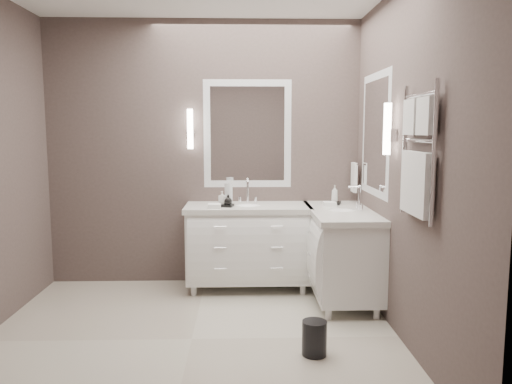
{
  "coord_description": "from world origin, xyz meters",
  "views": [
    {
      "loc": [
        0.38,
        -3.66,
        1.6
      ],
      "look_at": [
        0.51,
        0.7,
        1.05
      ],
      "focal_mm": 35.0,
      "sensor_mm": 36.0,
      "label": 1
    }
  ],
  "objects_px": {
    "towel_ladder": "(417,161)",
    "waste_bin": "(314,338)",
    "vanity_back": "(248,241)",
    "vanity_right": "(341,248)"
  },
  "relations": [
    {
      "from": "vanity_right",
      "to": "vanity_back",
      "type": "bearing_deg",
      "value": 159.62
    },
    {
      "from": "vanity_right",
      "to": "waste_bin",
      "type": "height_order",
      "value": "vanity_right"
    },
    {
      "from": "towel_ladder",
      "to": "vanity_right",
      "type": "bearing_deg",
      "value": 99.84
    },
    {
      "from": "waste_bin",
      "to": "vanity_back",
      "type": "bearing_deg",
      "value": 106.5
    },
    {
      "from": "vanity_right",
      "to": "towel_ladder",
      "type": "height_order",
      "value": "towel_ladder"
    },
    {
      "from": "vanity_back",
      "to": "vanity_right",
      "type": "relative_size",
      "value": 1.0
    },
    {
      "from": "towel_ladder",
      "to": "waste_bin",
      "type": "height_order",
      "value": "towel_ladder"
    },
    {
      "from": "vanity_back",
      "to": "vanity_right",
      "type": "height_order",
      "value": "same"
    },
    {
      "from": "towel_ladder",
      "to": "waste_bin",
      "type": "relative_size",
      "value": 3.63
    },
    {
      "from": "vanity_back",
      "to": "waste_bin",
      "type": "xyz_separation_m",
      "value": [
        0.45,
        -1.52,
        -0.36
      ]
    }
  ]
}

